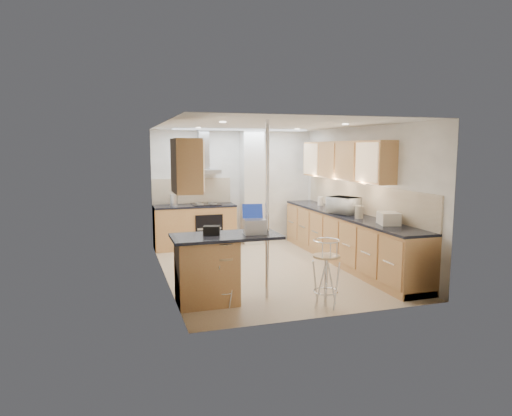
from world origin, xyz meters
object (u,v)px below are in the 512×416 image
object	(u,v)px
microwave	(344,205)
bar_stool_near	(224,273)
laptop	(255,227)
bread_bin	(389,218)
bar_stool_end	(326,273)

from	to	relation	value
microwave	bar_stool_near	size ratio (longest dim) A/B	0.63
laptop	bread_bin	world-z (taller)	laptop
microwave	bread_bin	xyz separation A→B (m)	(0.11, -1.26, -0.06)
bread_bin	bar_stool_near	bearing A→B (deg)	-157.82
bar_stool_end	bar_stool_near	bearing A→B (deg)	79.49
microwave	bar_stool_end	xyz separation A→B (m)	(-1.34, -2.03, -0.61)
microwave	bar_stool_near	bearing A→B (deg)	100.49
bar_stool_end	microwave	bearing A→B (deg)	-24.52
laptop	bar_stool_end	distance (m)	1.15
bar_stool_near	bar_stool_end	size ratio (longest dim) A/B	0.96
microwave	bread_bin	distance (m)	1.27
laptop	bar_stool_near	distance (m)	0.76
bar_stool_near	bread_bin	distance (m)	2.81
laptop	bread_bin	bearing A→B (deg)	13.22
microwave	laptop	size ratio (longest dim) A/B	1.86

